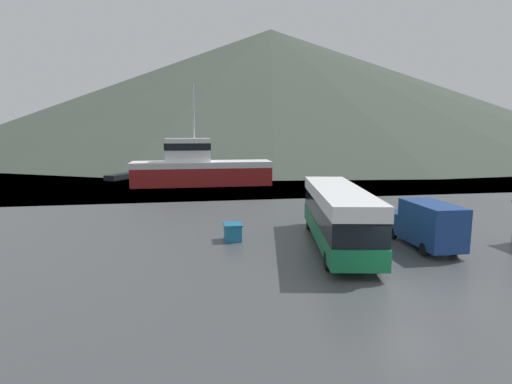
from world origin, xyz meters
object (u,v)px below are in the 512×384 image
at_px(storage_bin, 233,232).
at_px(small_boat, 127,175).
at_px(fishing_boat, 200,167).
at_px(tour_bus, 338,214).
at_px(delivery_van, 426,224).

xyz_separation_m(storage_bin, small_boat, (-11.06, 34.35, -0.17)).
distance_m(fishing_boat, storage_bin, 25.30).
bearing_deg(tour_bus, delivery_van, -2.23).
xyz_separation_m(tour_bus, small_boat, (-16.78, 36.55, -1.53)).
relative_size(delivery_van, small_boat, 0.77).
height_order(delivery_van, storage_bin, delivery_van).
xyz_separation_m(delivery_van, storage_bin, (-10.47, 3.28, -0.85)).
bearing_deg(small_boat, storage_bin, -42.61).
bearing_deg(fishing_boat, storage_bin, 3.19).
bearing_deg(tour_bus, fishing_boat, 114.86).
distance_m(storage_bin, small_boat, 36.09).
distance_m(fishing_boat, small_boat, 13.53).
relative_size(tour_bus, small_boat, 1.57).
xyz_separation_m(tour_bus, fishing_boat, (-6.96, 27.42, 0.28)).
bearing_deg(fishing_boat, small_boat, -132.59).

